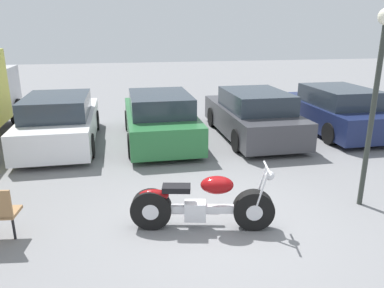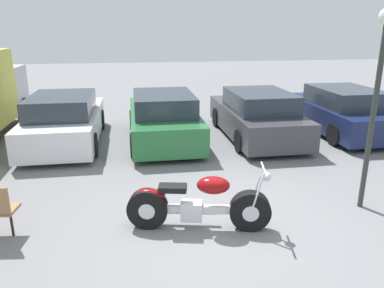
% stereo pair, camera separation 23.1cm
% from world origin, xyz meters
% --- Properties ---
extents(ground_plane, '(60.00, 60.00, 0.00)m').
position_xyz_m(ground_plane, '(0.00, 0.00, 0.00)').
color(ground_plane, slate).
extents(motorcycle, '(2.28, 0.88, 1.05)m').
position_xyz_m(motorcycle, '(-0.29, -0.03, 0.42)').
color(motorcycle, black).
rests_on(motorcycle, ground_plane).
extents(parked_car_white, '(1.89, 4.35, 1.38)m').
position_xyz_m(parked_car_white, '(-3.10, 5.12, 0.64)').
color(parked_car_white, white).
rests_on(parked_car_white, ground_plane).
extents(parked_car_green, '(1.89, 4.35, 1.38)m').
position_xyz_m(parked_car_green, '(-0.39, 4.96, 0.64)').
color(parked_car_green, '#286B38').
rests_on(parked_car_green, ground_plane).
extents(parked_car_dark_grey, '(1.89, 4.35, 1.38)m').
position_xyz_m(parked_car_dark_grey, '(2.32, 4.85, 0.64)').
color(parked_car_dark_grey, '#3D3D42').
rests_on(parked_car_dark_grey, ground_plane).
extents(parked_car_navy, '(1.89, 4.35, 1.38)m').
position_xyz_m(parked_car_navy, '(5.03, 5.01, 0.64)').
color(parked_car_navy, '#19234C').
rests_on(parked_car_navy, ground_plane).
extents(lamp_post, '(0.27, 0.27, 3.40)m').
position_xyz_m(lamp_post, '(2.76, 0.26, 2.33)').
color(lamp_post, '#2D332D').
rests_on(lamp_post, ground_plane).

